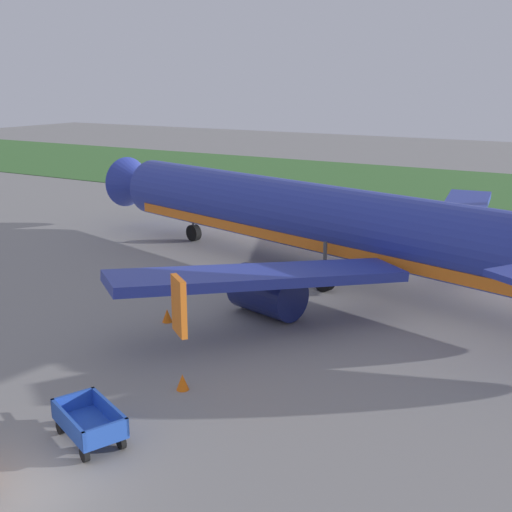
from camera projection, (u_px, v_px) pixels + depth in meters
The scene contains 6 objects.
ground_plane at pixel (22, 495), 17.06m from camera, with size 220.00×220.00×0.00m, color gray.
grass_strip at pixel (483, 192), 62.60m from camera, with size 220.00×28.00×0.06m, color #3D7033.
airplane at pixel (330, 222), 35.15m from camera, with size 37.19×30.14×11.34m.
baggage_cart_second_in_row at pixel (89, 422), 19.48m from camera, with size 3.56×2.27×1.07m.
traffic_cone_near_plane at pixel (183, 382), 22.79m from camera, with size 0.44×0.44×0.58m, color orange.
traffic_cone_mid_apron at pixel (167, 315), 29.14m from camera, with size 0.46×0.46×0.60m, color orange.
Camera 1 is at (12.77, -9.70, 10.48)m, focal length 46.02 mm.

